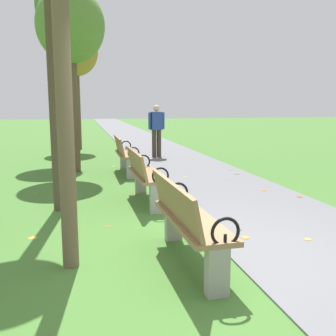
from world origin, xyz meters
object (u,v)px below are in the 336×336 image
at_px(park_bench_1, 187,219).
at_px(tree_5, 76,53).
at_px(tree_4, 62,10).
at_px(park_bench_2, 144,174).
at_px(pedestrian_walking, 157,128).
at_px(tree_3, 71,28).
at_px(park_bench_3, 125,154).

xyz_separation_m(park_bench_1, tree_5, (-1.08, 10.99, 2.99)).
height_order(tree_4, tree_5, tree_4).
bearing_deg(park_bench_2, tree_4, 103.58).
bearing_deg(pedestrian_walking, tree_3, -139.64).
height_order(park_bench_3, tree_4, tree_4).
relative_size(park_bench_2, park_bench_3, 1.00).
distance_m(park_bench_3, pedestrian_walking, 2.95).
distance_m(park_bench_1, tree_4, 9.53).
bearing_deg(tree_5, park_bench_1, -84.37).
bearing_deg(tree_5, tree_3, -91.05).
xyz_separation_m(tree_4, tree_5, (0.34, 2.41, -0.91)).
xyz_separation_m(park_bench_1, park_bench_2, (-0.00, 2.69, 0.00)).
xyz_separation_m(park_bench_3, pedestrian_walking, (1.30, 2.61, 0.44)).
bearing_deg(pedestrian_walking, park_bench_1, -99.06).
distance_m(tree_3, pedestrian_walking, 4.10).
relative_size(park_bench_1, tree_5, 0.37).
distance_m(park_bench_3, tree_3, 3.21).
relative_size(tree_3, pedestrian_walking, 2.71).
xyz_separation_m(park_bench_3, tree_5, (-1.08, 5.43, 2.99)).
distance_m(tree_5, pedestrian_walking, 4.49).
distance_m(park_bench_2, pedestrian_walking, 5.65).
bearing_deg(tree_4, tree_3, -84.35).
xyz_separation_m(park_bench_1, tree_4, (-1.42, 8.57, 3.90)).
distance_m(tree_4, tree_5, 2.60).
bearing_deg(park_bench_3, pedestrian_walking, 63.47).
relative_size(park_bench_3, tree_4, 0.30).
bearing_deg(park_bench_1, tree_4, 99.41).
bearing_deg(park_bench_1, park_bench_3, 90.00).
distance_m(park_bench_1, pedestrian_walking, 8.28).
bearing_deg(tree_4, tree_5, 82.00).
relative_size(tree_5, pedestrian_walking, 2.72).
bearing_deg(park_bench_3, tree_3, 156.67).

